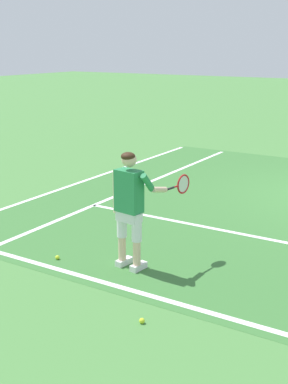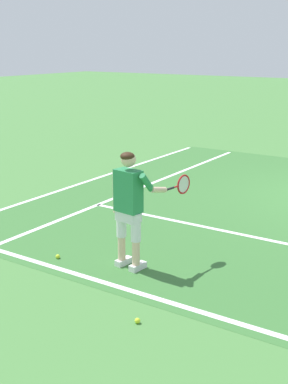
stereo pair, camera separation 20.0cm
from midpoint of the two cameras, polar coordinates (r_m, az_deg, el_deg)
name	(u,v)px [view 2 (the right image)]	position (r m, az deg, el deg)	size (l,w,h in m)	color
line_baseline	(227,320)	(6.39, 9.96, -13.63)	(10.98, 0.10, 0.01)	white
line_singles_left	(147,185)	(11.98, 0.77, 0.74)	(0.10, 9.17, 0.01)	white
line_doubles_left	(100,177)	(12.75, -4.44, 1.62)	(0.10, 9.17, 0.01)	white
tennis_player	(130,202)	(7.30, -0.75, -1.14)	(0.75, 1.09, 1.71)	white
tennis_ball_near_feet	(137,321)	(6.22, 0.23, -13.93)	(0.07, 0.07, 0.07)	#CCE02D
tennis_ball_by_baseline	(58,256)	(8.02, -8.72, -7.00)	(0.07, 0.07, 0.07)	#CCE02D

